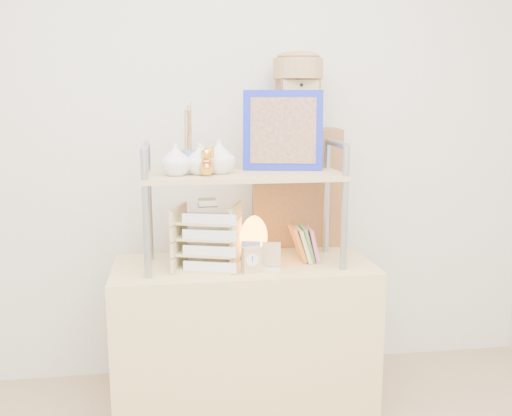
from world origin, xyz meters
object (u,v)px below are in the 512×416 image
(desk, at_px, (244,340))
(letter_tray, at_px, (208,240))
(salt_lamp, at_px, (254,237))
(cabinet, at_px, (295,255))

(desk, height_order, letter_tray, letter_tray)
(desk, xyz_separation_m, letter_tray, (-0.17, -0.03, 0.50))
(desk, distance_m, letter_tray, 0.53)
(salt_lamp, bearing_deg, desk, -129.00)
(desk, bearing_deg, letter_tray, -171.29)
(desk, relative_size, salt_lamp, 5.69)
(cabinet, height_order, letter_tray, cabinet)
(desk, bearing_deg, cabinet, 48.99)
(cabinet, distance_m, salt_lamp, 0.44)
(desk, relative_size, cabinet, 0.89)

